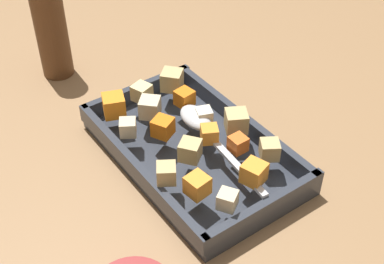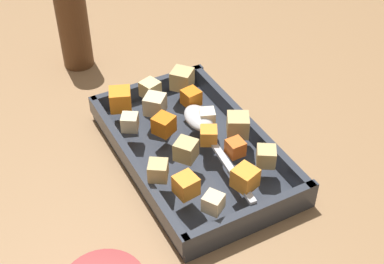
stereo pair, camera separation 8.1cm
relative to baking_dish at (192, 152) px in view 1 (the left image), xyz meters
The scene contains 21 objects.
ground_plane 0.02m from the baking_dish, behind, with size 4.00×4.00×0.00m, color #936D47.
baking_dish is the anchor object (origin of this frame).
carrot_chunk_near_spoon 0.12m from the baking_dish, 32.05° to the right, with size 0.03×0.03×0.03m, color orange.
carrot_chunk_mid_right 0.06m from the baking_dish, 134.20° to the right, with size 0.03×0.03×0.03m, color orange.
carrot_chunk_corner_ne 0.09m from the baking_dish, 152.91° to the left, with size 0.03×0.03×0.03m, color orange.
carrot_chunk_corner_se 0.05m from the baking_dish, 38.24° to the left, with size 0.02×0.02×0.02m, color orange.
carrot_chunk_rim_edge 0.13m from the baking_dish, ahead, with size 0.03×0.03×0.03m, color orange.
carrot_chunk_back_center 0.08m from the baking_dish, 31.10° to the left, with size 0.02×0.02×0.02m, color orange.
carrot_chunk_center 0.14m from the baking_dish, 150.47° to the right, with size 0.03×0.03×0.03m, color orange.
potato_chunk_near_left 0.14m from the baking_dish, 159.25° to the left, with size 0.03×0.03×0.03m, color tan.
potato_chunk_near_right 0.11m from the baking_dish, 56.63° to the right, with size 0.03×0.03×0.03m, color tan.
potato_chunk_mid_left 0.13m from the baking_dish, behind, with size 0.03×0.03×0.03m, color #E0CC89.
potato_chunk_corner_sw 0.06m from the baking_dish, 38.97° to the right, with size 0.03×0.03×0.03m, color tan.
potato_chunk_far_left 0.08m from the baking_dish, 69.22° to the left, with size 0.03×0.03×0.03m, color tan.
potato_chunk_heap_side 0.10m from the baking_dish, 164.40° to the right, with size 0.03×0.03×0.03m, color beige.
potato_chunk_heap_top 0.11m from the baking_dish, 130.18° to the right, with size 0.02×0.02×0.02m, color beige.
potato_chunk_front_center 0.15m from the baking_dish, 17.24° to the right, with size 0.02×0.02×0.02m, color beige.
potato_chunk_corner_nw 0.13m from the baking_dish, 33.23° to the left, with size 0.03×0.03×0.03m, color tan.
parsnip_chunk_under_handle 0.06m from the baking_dish, 115.04° to the left, with size 0.02×0.02×0.02m, color silver.
serving_spoon 0.05m from the baking_dish, 116.57° to the left, with size 0.22×0.05×0.02m.
pepper_mill 0.36m from the baking_dish, 169.11° to the right, with size 0.06×0.06×0.19m.
Camera 1 is at (0.52, -0.36, 0.58)m, focal length 50.65 mm.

